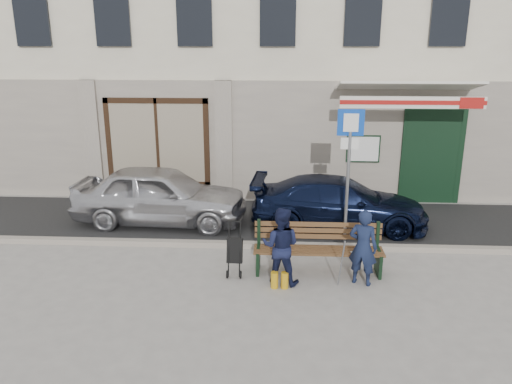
# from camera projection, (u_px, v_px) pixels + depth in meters

# --- Properties ---
(ground) EXTENTS (80.00, 80.00, 0.00)m
(ground) POSITION_uv_depth(u_px,v_px,m) (271.00, 281.00, 9.07)
(ground) COLOR #9E9991
(ground) RESTS_ON ground
(asphalt_lane) EXTENTS (60.00, 3.20, 0.01)m
(asphalt_lane) POSITION_uv_depth(u_px,v_px,m) (274.00, 222.00, 12.03)
(asphalt_lane) COLOR #282828
(asphalt_lane) RESTS_ON ground
(curb) EXTENTS (60.00, 0.18, 0.12)m
(curb) POSITION_uv_depth(u_px,v_px,m) (273.00, 245.00, 10.48)
(curb) COLOR #9E9384
(curb) RESTS_ON ground
(building) EXTENTS (20.00, 8.27, 10.00)m
(building) POSITION_uv_depth(u_px,v_px,m) (280.00, 15.00, 15.70)
(building) COLOR beige
(building) RESTS_ON ground
(car_silver) EXTENTS (4.15, 1.85, 1.39)m
(car_silver) POSITION_uv_depth(u_px,v_px,m) (160.00, 195.00, 11.79)
(car_silver) COLOR silver
(car_silver) RESTS_ON ground
(car_navy) EXTENTS (4.14, 1.92, 1.17)m
(car_navy) POSITION_uv_depth(u_px,v_px,m) (339.00, 203.00, 11.55)
(car_navy) COLOR black
(car_navy) RESTS_ON ground
(parking_sign) EXTENTS (0.53, 0.08, 2.89)m
(parking_sign) POSITION_uv_depth(u_px,v_px,m) (349.00, 155.00, 10.16)
(parking_sign) COLOR gray
(parking_sign) RESTS_ON ground
(bench) EXTENTS (2.40, 1.17, 0.98)m
(bench) POSITION_uv_depth(u_px,v_px,m) (316.00, 250.00, 9.28)
(bench) COLOR brown
(bench) RESTS_ON ground
(man) EXTENTS (0.60, 0.50, 1.40)m
(man) POSITION_uv_depth(u_px,v_px,m) (363.00, 247.00, 8.78)
(man) COLOR #161F3C
(man) RESTS_ON ground
(woman) EXTENTS (0.78, 0.66, 1.42)m
(woman) POSITION_uv_depth(u_px,v_px,m) (281.00, 246.00, 8.81)
(woman) COLOR #131836
(woman) RESTS_ON ground
(stroller) EXTENTS (0.29, 0.42, 1.00)m
(stroller) POSITION_uv_depth(u_px,v_px,m) (235.00, 252.00, 9.23)
(stroller) COLOR black
(stroller) RESTS_ON ground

